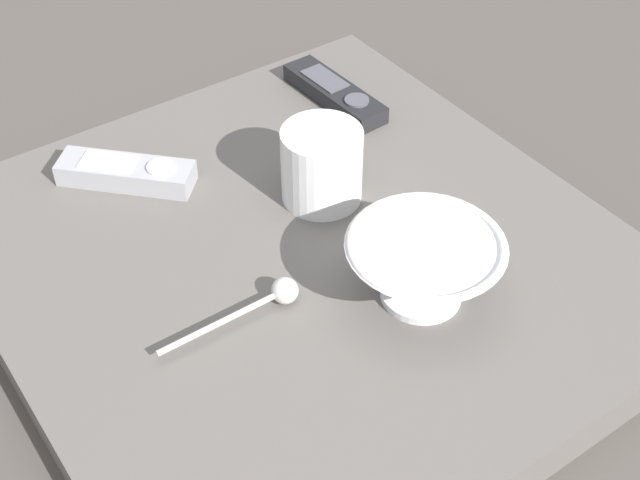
# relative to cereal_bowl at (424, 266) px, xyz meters

# --- Properties ---
(ground_plane) EXTENTS (6.00, 6.00, 0.00)m
(ground_plane) POSITION_rel_cereal_bowl_xyz_m (0.06, -0.12, -0.09)
(ground_plane) COLOR #47423D
(table) EXTENTS (0.61, 0.65, 0.05)m
(table) POSITION_rel_cereal_bowl_xyz_m (0.06, -0.12, -0.06)
(table) COLOR #5B5651
(table) RESTS_ON ground
(cereal_bowl) EXTENTS (0.15, 0.15, 0.07)m
(cereal_bowl) POSITION_rel_cereal_bowl_xyz_m (0.00, 0.00, 0.00)
(cereal_bowl) COLOR silver
(cereal_bowl) RESTS_ON table
(coffee_mug) EXTENTS (0.09, 0.09, 0.09)m
(coffee_mug) POSITION_rel_cereal_bowl_xyz_m (-0.01, -0.18, 0.00)
(coffee_mug) COLOR white
(coffee_mug) RESTS_ON table
(teaspoon) EXTENTS (0.15, 0.03, 0.03)m
(teaspoon) POSITION_rel_cereal_bowl_xyz_m (0.13, -0.07, -0.03)
(teaspoon) COLOR silver
(teaspoon) RESTS_ON table
(tv_remote_near) EXTENTS (0.14, 0.14, 0.03)m
(tv_remote_near) POSITION_rel_cereal_bowl_xyz_m (0.16, -0.33, -0.03)
(tv_remote_near) COLOR #9E9EA3
(tv_remote_near) RESTS_ON table
(tv_remote_far) EXTENTS (0.05, 0.16, 0.03)m
(tv_remote_far) POSITION_rel_cereal_bowl_xyz_m (-0.13, -0.33, -0.03)
(tv_remote_far) COLOR black
(tv_remote_far) RESTS_ON table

